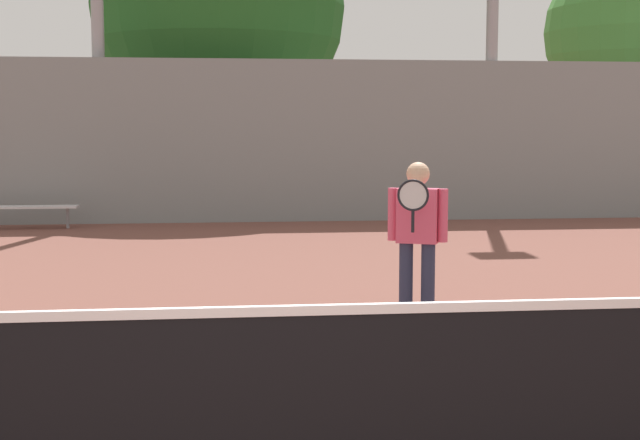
{
  "coord_description": "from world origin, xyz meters",
  "views": [
    {
      "loc": [
        -0.26,
        -4.37,
        1.96
      ],
      "look_at": [
        0.86,
        5.59,
        0.92
      ],
      "focal_mm": 50.0,
      "sensor_mm": 36.0,
      "label": 1
    }
  ],
  "objects_px": {
    "bench_courtside_far": "(26,208)",
    "tree_green_tall": "(632,33)",
    "tennis_player": "(417,230)",
    "tree_dark_dense": "(218,8)",
    "tennis_net": "(275,409)"
  },
  "relations": [
    {
      "from": "bench_courtside_far",
      "to": "tree_green_tall",
      "type": "xyz_separation_m",
      "value": [
        15.18,
        6.24,
        4.17
      ]
    },
    {
      "from": "tennis_player",
      "to": "tree_dark_dense",
      "type": "bearing_deg",
      "value": 120.46
    },
    {
      "from": "bench_courtside_far",
      "to": "tree_green_tall",
      "type": "distance_m",
      "value": 16.94
    },
    {
      "from": "bench_courtside_far",
      "to": "tree_green_tall",
      "type": "bearing_deg",
      "value": 22.34
    },
    {
      "from": "tennis_player",
      "to": "tree_green_tall",
      "type": "xyz_separation_m",
      "value": [
        9.45,
        15.2,
        3.64
      ]
    },
    {
      "from": "tree_green_tall",
      "to": "tree_dark_dense",
      "type": "height_order",
      "value": "tree_dark_dense"
    },
    {
      "from": "bench_courtside_far",
      "to": "tree_green_tall",
      "type": "relative_size",
      "value": 0.28
    },
    {
      "from": "bench_courtside_far",
      "to": "tennis_player",
      "type": "bearing_deg",
      "value": -57.4
    },
    {
      "from": "tree_dark_dense",
      "to": "bench_courtside_far",
      "type": "bearing_deg",
      "value": -129.32
    },
    {
      "from": "bench_courtside_far",
      "to": "tree_dark_dense",
      "type": "bearing_deg",
      "value": 50.68
    },
    {
      "from": "tree_green_tall",
      "to": "tree_dark_dense",
      "type": "xyz_separation_m",
      "value": [
        -11.42,
        -1.64,
        0.28
      ]
    },
    {
      "from": "tennis_player",
      "to": "tree_dark_dense",
      "type": "relative_size",
      "value": 0.2
    },
    {
      "from": "tennis_net",
      "to": "tennis_player",
      "type": "height_order",
      "value": "tennis_player"
    },
    {
      "from": "tennis_player",
      "to": "bench_courtside_far",
      "type": "distance_m",
      "value": 10.66
    },
    {
      "from": "tennis_net",
      "to": "tree_green_tall",
      "type": "relative_size",
      "value": 1.79
    }
  ]
}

